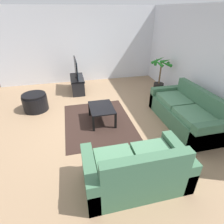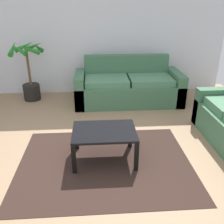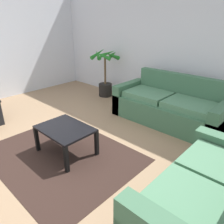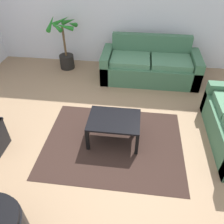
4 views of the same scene
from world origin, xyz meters
name	(u,v)px [view 3 (image 3 of 4)]	position (x,y,z in m)	size (l,w,h in m)	color
ground_plane	(43,153)	(0.00, 0.00, 0.00)	(6.60, 6.60, 0.00)	#937556
wall_back	(157,45)	(0.00, 3.00, 1.35)	(6.00, 0.06, 2.70)	silver
couch_main	(169,107)	(0.82, 2.28, 0.30)	(2.11, 0.90, 0.90)	#3F6B4C
couch_loveseat	(210,201)	(2.28, 0.45, 0.30)	(0.90, 1.67, 0.90)	#3F6B4C
coffee_table	(65,131)	(0.25, 0.27, 0.36)	(0.80, 0.59, 0.42)	black
area_rug	(62,155)	(0.25, 0.17, 0.00)	(2.20, 1.70, 0.01)	black
potted_palm	(105,76)	(-1.18, 2.55, 0.53)	(0.62, 0.66, 1.21)	black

